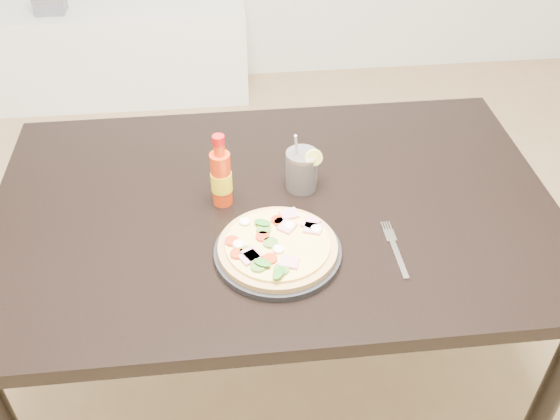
{
  "coord_description": "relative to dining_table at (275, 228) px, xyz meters",
  "views": [
    {
      "loc": [
        -0.25,
        -1.04,
        1.74
      ],
      "look_at": [
        -0.13,
        0.03,
        0.83
      ],
      "focal_mm": 40.0,
      "sensor_mm": 36.0,
      "label": 1
    }
  ],
  "objects": [
    {
      "name": "fork",
      "position": [
        0.26,
        -0.19,
        0.09
      ],
      "size": [
        0.02,
        0.19,
        0.0
      ],
      "rotation": [
        0.0,
        0.0,
        0.02
      ],
      "color": "silver",
      "rests_on": "dining_table"
    },
    {
      "name": "cd_stack",
      "position": [
        -0.92,
        1.9,
        -0.11
      ],
      "size": [
        0.14,
        0.12,
        0.1
      ],
      "color": "slate",
      "rests_on": "media_console"
    },
    {
      "name": "pizza",
      "position": [
        -0.01,
        -0.18,
        0.11
      ],
      "size": [
        0.27,
        0.27,
        0.03
      ],
      "color": "tan",
      "rests_on": "plate"
    },
    {
      "name": "media_console",
      "position": [
        -0.67,
        1.92,
        -0.42
      ],
      "size": [
        1.4,
        0.34,
        0.5
      ],
      "primitive_type": "cube",
      "color": "white",
      "rests_on": "ground"
    },
    {
      "name": "plate",
      "position": [
        -0.01,
        -0.18,
        0.09
      ],
      "size": [
        0.29,
        0.29,
        0.02
      ],
      "primitive_type": "cylinder",
      "color": "black",
      "rests_on": "dining_table"
    },
    {
      "name": "hot_sauce_bottle",
      "position": [
        -0.13,
        0.02,
        0.16
      ],
      "size": [
        0.06,
        0.06,
        0.2
      ],
      "rotation": [
        0.0,
        0.0,
        0.27
      ],
      "color": "red",
      "rests_on": "dining_table"
    },
    {
      "name": "cola_cup",
      "position": [
        0.07,
        0.06,
        0.13
      ],
      "size": [
        0.09,
        0.08,
        0.17
      ],
      "rotation": [
        0.0,
        0.0,
        -0.32
      ],
      "color": "black",
      "rests_on": "dining_table"
    },
    {
      "name": "floor",
      "position": [
        0.13,
        -0.15,
        -0.67
      ],
      "size": [
        4.5,
        4.5,
        0.0
      ],
      "primitive_type": "plane",
      "color": "#9E7A51",
      "rests_on": "ground"
    },
    {
      "name": "dining_table",
      "position": [
        0.0,
        0.0,
        0.0
      ],
      "size": [
        1.4,
        0.9,
        0.75
      ],
      "color": "black",
      "rests_on": "ground"
    }
  ]
}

